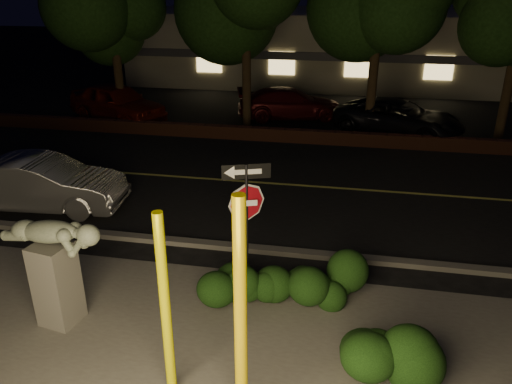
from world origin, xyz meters
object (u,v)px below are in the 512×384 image
yellow_pole_right (241,319)px  signpost (247,203)px  sculpture (54,259)px  yellow_pole_left (165,309)px  parked_car_darkred (290,103)px  parked_car_dark (399,118)px  parked_car_red (117,102)px  silver_sedan (42,184)px

yellow_pole_right → signpost: bearing=100.4°
signpost → sculpture: bearing=-171.0°
yellow_pole_left → signpost: 2.93m
signpost → yellow_pole_left: bearing=-120.5°
parked_car_darkred → parked_car_dark: bearing=-126.3°
yellow_pole_left → signpost: (0.57, 2.85, 0.40)m
yellow_pole_right → yellow_pole_left: bearing=164.2°
yellow_pole_right → parked_car_darkred: yellow_pole_right is taller
yellow_pole_right → parked_car_red: bearing=120.6°
parked_car_dark → sculpture: bearing=174.9°
parked_car_darkred → yellow_pole_right: bearing=170.0°
parked_car_red → sculpture: bearing=-134.5°
sculpture → parked_car_darkred: sculpture is taller
signpost → silver_sedan: (-6.14, 2.74, -1.18)m
sculpture → silver_sedan: (-3.09, 4.37, -0.59)m
yellow_pole_right → parked_car_darkred: size_ratio=0.75×
parked_car_red → parked_car_dark: 11.84m
yellow_pole_left → signpost: size_ratio=1.13×
silver_sedan → parked_car_red: parked_car_red is taller
parked_car_dark → parked_car_red: bearing=111.9°
yellow_pole_right → parked_car_dark: size_ratio=0.70×
silver_sedan → parked_car_red: bearing=7.9°
sculpture → parked_car_darkred: size_ratio=0.46×
parked_car_red → parked_car_darkred: size_ratio=1.02×
parked_car_dark → yellow_pole_right: bearing=-170.0°
yellow_pole_left → silver_sedan: (-5.57, 5.59, -0.78)m
silver_sedan → parked_car_dark: size_ratio=0.87×
yellow_pole_left → yellow_pole_right: 1.22m
sculpture → signpost: bearing=38.2°
yellow_pole_left → yellow_pole_right: size_ratio=0.86×
yellow_pole_left → parked_car_dark: (4.26, 14.47, -0.80)m
yellow_pole_left → parked_car_dark: size_ratio=0.60×
sculpture → parked_car_darkred: 15.19m
signpost → parked_car_darkred: bearing=74.4°
sculpture → yellow_pole_left: bearing=-16.1°
parked_car_red → parked_car_darkred: parked_car_red is taller
yellow_pole_right → sculpture: bearing=157.0°
silver_sedan → parked_car_red: (-2.02, 8.87, 0.09)m
signpost → sculpture: signpost is taller
signpost → parked_car_red: size_ratio=0.56×
sculpture → parked_car_dark: (6.73, 13.25, -0.61)m
yellow_pole_right → silver_sedan: yellow_pole_right is taller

